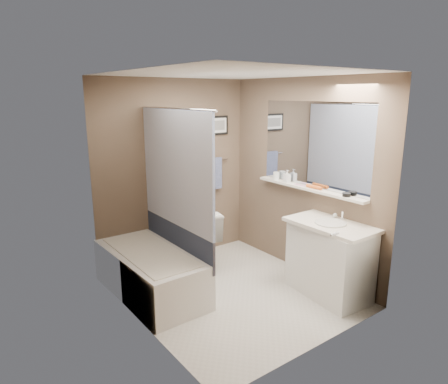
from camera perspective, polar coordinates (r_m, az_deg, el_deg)
ground at (r=4.70m, az=1.12°, el=-14.11°), size 2.50×2.50×0.00m
ceiling at (r=4.15m, az=1.28°, el=16.29°), size 2.20×2.50×0.04m
wall_back at (r=5.27m, az=-7.02°, el=2.79°), size 2.20×0.04×2.40m
wall_front at (r=3.42m, az=13.95°, el=-3.64°), size 2.20×0.04×2.40m
wall_left at (r=3.73m, az=-12.06°, el=-2.07°), size 0.04×2.50×2.40m
wall_right at (r=4.99m, az=11.07°, el=2.00°), size 0.04×2.50×2.40m
tile_surround at (r=4.22m, az=-14.92°, el=-3.18°), size 0.02×1.55×2.00m
curtain_rod at (r=4.35m, az=-7.15°, el=11.73°), size 0.02×1.55×0.02m
curtain_upper at (r=4.42m, az=-6.90°, el=3.28°), size 0.03×1.45×1.28m
curtain_lower at (r=4.64m, az=-6.60°, el=-6.73°), size 0.03×1.45×0.36m
mirror at (r=4.83m, az=12.69°, el=6.59°), size 0.02×1.60×1.00m
shelf at (r=4.88m, az=11.95°, el=0.49°), size 0.12×1.60×0.03m
towel_bar at (r=5.53m, az=-2.00°, el=4.45°), size 0.60×0.02×0.02m
towel at (r=5.55m, az=-1.87°, el=2.59°), size 0.34×0.05×0.44m
art_frame at (r=5.49m, az=-2.15°, el=9.42°), size 0.62×0.02×0.26m
art_mat at (r=5.47m, az=-2.06°, el=9.42°), size 0.56×0.00×0.20m
art_image at (r=5.47m, az=-2.04°, el=9.41°), size 0.50×0.00×0.13m
door at (r=3.89m, az=19.12°, el=-4.94°), size 0.80×0.02×2.00m
door_handle at (r=3.67m, az=15.50°, el=-5.82°), size 0.10×0.02×0.02m
bathtub at (r=4.64m, az=-10.46°, el=-11.30°), size 0.74×1.52×0.50m
tub_rim at (r=4.54m, az=-10.60°, el=-8.44°), size 0.56×1.36×0.02m
toilet at (r=5.23m, az=-3.81°, el=-6.42°), size 0.62×0.86×0.79m
vanity at (r=4.65m, az=14.79°, el=-9.47°), size 0.59×0.95×0.80m
countertop at (r=4.49m, az=15.04°, el=-4.57°), size 0.54×0.96×0.04m
sink_basin at (r=4.48m, az=14.98°, el=-4.25°), size 0.34×0.34×0.01m
faucet_spout at (r=4.62m, az=16.57°, el=-3.26°), size 0.02×0.02×0.10m
faucet_knob at (r=4.68m, az=15.58°, el=-3.22°), size 0.05×0.05×0.05m
candle_bowl_near at (r=4.54m, az=17.09°, el=-0.37°), size 0.09×0.09×0.04m
hair_brush_front at (r=4.81m, az=12.76°, el=0.72°), size 0.04×0.22×0.04m
pink_comb at (r=4.96m, az=10.79°, el=0.99°), size 0.03×0.16×0.01m
glass_jar at (r=5.24m, az=7.49°, el=2.30°), size 0.08×0.08×0.10m
soap_bottle at (r=5.10m, az=9.00°, el=2.25°), size 0.07×0.07×0.16m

